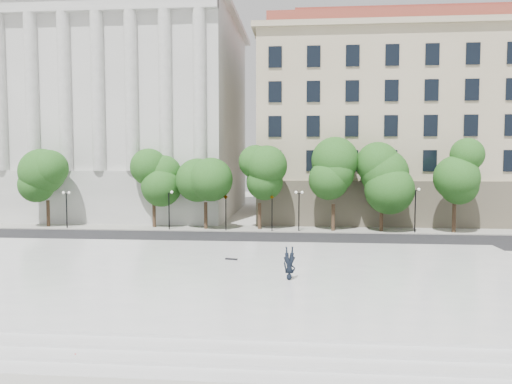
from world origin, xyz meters
TOP-DOWN VIEW (x-y plane):
  - ground at (0.00, 0.00)m, footprint 160.00×160.00m
  - plaza at (0.00, 3.00)m, footprint 44.00×22.00m
  - street at (0.00, 18.00)m, footprint 60.00×8.00m
  - far_sidewalk at (0.00, 24.00)m, footprint 60.00×4.00m
  - building_west at (-17.00, 38.57)m, footprint 31.50×27.65m
  - building_east at (20.00, 38.91)m, footprint 36.00×26.15m
  - traffic_light_west at (-0.71, 22.30)m, footprint 1.14×1.93m
  - traffic_light_east at (3.92, 22.30)m, footprint 0.63×1.69m
  - person_lying at (6.10, 1.32)m, footprint 0.98×1.99m
  - skateboard at (2.01, 6.56)m, footprint 0.87×0.44m
  - plaza_steps at (-0.00, -8.90)m, footprint 44.00×3.00m
  - street_trees at (2.27, 23.44)m, footprint 45.76×5.20m
  - lamp_posts at (0.46, 22.60)m, footprint 36.21×0.28m

SIDE VIEW (x-z plane):
  - ground at x=0.00m, z-range 0.00..0.00m
  - street at x=0.00m, z-range 0.00..0.02m
  - far_sidewalk at x=0.00m, z-range 0.00..0.12m
  - plaza_steps at x=0.00m, z-range -0.03..0.27m
  - plaza at x=0.00m, z-range 0.00..0.45m
  - skateboard at x=2.01m, z-range 0.45..0.54m
  - person_lying at x=6.10m, z-range 0.45..0.97m
  - lamp_posts at x=0.46m, z-range 0.64..5.13m
  - traffic_light_east at x=3.92m, z-range 1.58..5.74m
  - traffic_light_west at x=-0.71m, z-range 1.63..5.91m
  - street_trees at x=2.27m, z-range 1.33..9.15m
  - building_east at x=20.00m, z-range -0.36..22.64m
  - building_west at x=-17.00m, z-range 0.09..25.69m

